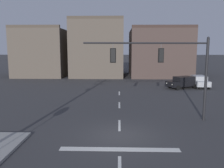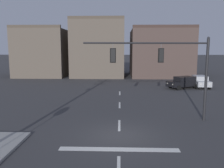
{
  "view_description": "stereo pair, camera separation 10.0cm",
  "coord_description": "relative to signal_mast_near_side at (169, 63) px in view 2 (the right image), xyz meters",
  "views": [
    {
      "loc": [
        -0.05,
        -13.87,
        5.29
      ],
      "look_at": [
        -0.57,
        3.64,
        2.67
      ],
      "focal_mm": 37.82,
      "sensor_mm": 36.0,
      "label": 1
    },
    {
      "loc": [
        0.05,
        -13.86,
        5.29
      ],
      "look_at": [
        -0.57,
        3.64,
        2.67
      ],
      "focal_mm": 37.82,
      "sensor_mm": 36.0,
      "label": 2
    }
  ],
  "objects": [
    {
      "name": "stop_bar_paint",
      "position": [
        -3.53,
        -5.11,
        -4.27
      ],
      "size": [
        6.4,
        0.5,
        0.01
      ],
      "primitive_type": "cube",
      "color": "silver",
      "rests_on": "ground"
    },
    {
      "name": "ground_plane",
      "position": [
        -3.53,
        -3.11,
        -4.27
      ],
      "size": [
        400.0,
        400.0,
        0.0
      ],
      "primitive_type": "plane",
      "color": "#353538"
    },
    {
      "name": "car_lot_nearside",
      "position": [
        7.51,
        15.72,
        -3.41
      ],
      "size": [
        1.96,
        4.48,
        1.61
      ],
      "color": "#9EA0A5",
      "rests_on": "ground"
    },
    {
      "name": "building_row",
      "position": [
        -6.67,
        29.91,
        0.44
      ],
      "size": [
        32.95,
        11.65,
        10.85
      ],
      "color": "brown",
      "rests_on": "ground"
    },
    {
      "name": "signal_mast_near_side",
      "position": [
        0.0,
        0.0,
        0.0
      ],
      "size": [
        8.91,
        1.08,
        6.15
      ],
      "color": "black",
      "rests_on": "ground"
    },
    {
      "name": "car_lot_middle",
      "position": [
        5.04,
        14.66,
        -3.41
      ],
      "size": [
        4.75,
        3.51,
        1.61
      ],
      "color": "black",
      "rests_on": "ground"
    },
    {
      "name": "lane_centreline",
      "position": [
        -3.53,
        -1.11,
        -4.27
      ],
      "size": [
        0.16,
        26.4,
        0.01
      ],
      "color": "silver",
      "rests_on": "ground"
    }
  ]
}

